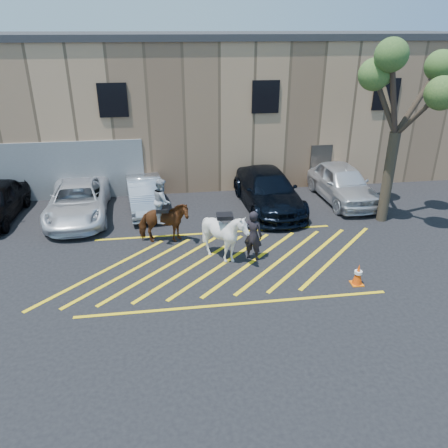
{
  "coord_description": "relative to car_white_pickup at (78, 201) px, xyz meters",
  "views": [
    {
      "loc": [
        -1.89,
        -13.6,
        7.69
      ],
      "look_at": [
        0.07,
        0.2,
        1.3
      ],
      "focal_mm": 35.0,
      "sensor_mm": 36.0,
      "label": 1
    }
  ],
  "objects": [
    {
      "name": "mounted_bay",
      "position": [
        3.63,
        -2.96,
        0.3
      ],
      "size": [
        2.0,
        1.01,
        2.57
      ],
      "color": "brown",
      "rests_on": "ground"
    },
    {
      "name": "traffic_cone",
      "position": [
        9.76,
        -6.87,
        -0.38
      ],
      "size": [
        0.39,
        0.39,
        0.73
      ],
      "color": "orange",
      "rests_on": "ground"
    },
    {
      "name": "car_silver_sedan",
      "position": [
        2.85,
        0.55,
        -0.03
      ],
      "size": [
        2.02,
        4.46,
        1.42
      ],
      "primitive_type": "imported",
      "rotation": [
        0.0,
        0.0,
        0.12
      ],
      "color": "#999EA7",
      "rests_on": "ground"
    },
    {
      "name": "handler",
      "position": [
        6.74,
        -4.71,
        0.19
      ],
      "size": [
        0.81,
        0.73,
        1.85
      ],
      "primitive_type": "imported",
      "rotation": [
        0.0,
        0.0,
        2.58
      ],
      "color": "black",
      "rests_on": "ground"
    },
    {
      "name": "ground",
      "position": [
        5.67,
        -4.63,
        -0.74
      ],
      "size": [
        90.0,
        90.0,
        0.0
      ],
      "primitive_type": "plane",
      "color": "black",
      "rests_on": "ground"
    },
    {
      "name": "car_blue_suv",
      "position": [
        8.39,
        -0.02,
        0.09
      ],
      "size": [
        2.64,
        5.85,
        1.66
      ],
      "primitive_type": "imported",
      "rotation": [
        0.0,
        0.0,
        0.05
      ],
      "color": "black",
      "rests_on": "ground"
    },
    {
      "name": "warehouse",
      "position": [
        5.66,
        7.37,
        2.91
      ],
      "size": [
        32.42,
        10.2,
        7.3
      ],
      "color": "tan",
      "rests_on": "ground"
    },
    {
      "name": "car_white_suv",
      "position": [
        12.08,
        0.41,
        0.12
      ],
      "size": [
        2.3,
        5.15,
        1.72
      ],
      "primitive_type": "imported",
      "rotation": [
        0.0,
        0.0,
        0.05
      ],
      "color": "silver",
      "rests_on": "ground"
    },
    {
      "name": "tree",
      "position": [
        12.93,
        -2.13,
        4.95
      ],
      "size": [
        3.99,
        4.37,
        7.31
      ],
      "color": "#463A2A",
      "rests_on": "ground"
    },
    {
      "name": "car_white_pickup",
      "position": [
        0.0,
        0.0,
        0.0
      ],
      "size": [
        2.72,
        5.45,
        1.48
      ],
      "primitive_type": "imported",
      "rotation": [
        0.0,
        0.0,
        0.05
      ],
      "color": "silver",
      "rests_on": "ground"
    },
    {
      "name": "saddled_white",
      "position": [
        5.74,
        -4.66,
        0.22
      ],
      "size": [
        1.64,
        1.82,
        1.91
      ],
      "color": "silver",
      "rests_on": "ground"
    },
    {
      "name": "hatching_zone",
      "position": [
        5.67,
        -4.93,
        -0.74
      ],
      "size": [
        12.6,
        5.12,
        0.01
      ],
      "color": "yellow",
      "rests_on": "ground"
    }
  ]
}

